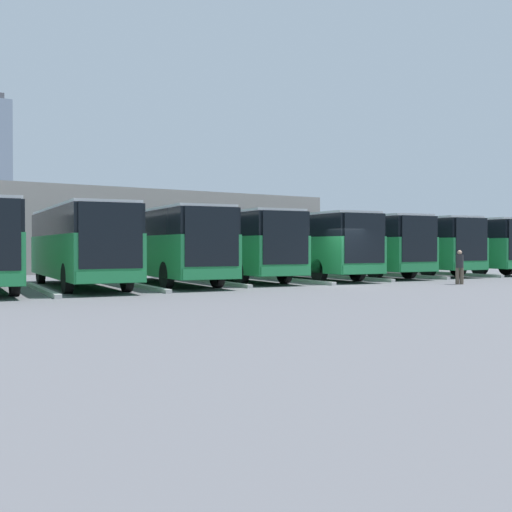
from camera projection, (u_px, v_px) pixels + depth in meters
The scene contains 17 objects.
ground_plane at pixel (342, 285), 28.19m from camera, with size 600.00×600.00×0.00m, color #5B5B60.
bus_0 at pixel (452, 244), 40.61m from camera, with size 3.93×11.36×3.33m.
curb_divider_0 at pixel (452, 274), 38.15m from camera, with size 0.24×7.72×0.15m, color #B2B2AD.
bus_1 at pixel (403, 244), 38.63m from camera, with size 3.93×11.36×3.33m.
curb_divider_1 at pixel (400, 275), 36.17m from camera, with size 0.24×7.72×0.15m, color #B2B2AD.
bus_2 at pixel (354, 244), 36.34m from camera, with size 3.93×11.36×3.33m.
curb_divider_2 at pixel (347, 277), 33.88m from camera, with size 0.24×7.72×0.15m, color #B2B2AD.
bus_3 at pixel (302, 244), 33.77m from camera, with size 3.93×11.36×3.33m.
curb_divider_3 at pixel (291, 280), 31.31m from camera, with size 0.24×7.72×0.15m, color #B2B2AD.
bus_4 at pixel (232, 243), 31.95m from camera, with size 3.93×11.36×3.33m.
curb_divider_4 at pixel (214, 282), 29.49m from camera, with size 0.24×7.72×0.15m, color #B2B2AD.
bus_5 at pixel (166, 243), 29.05m from camera, with size 3.93×11.36×3.33m.
curb_divider_5 at pixel (139, 286), 26.59m from camera, with size 0.24×7.72×0.15m, color #B2B2AD.
bus_6 at pixel (79, 243), 26.69m from camera, with size 3.93×11.36×3.33m.
curb_divider_6 at pixel (42, 290), 24.23m from camera, with size 0.24×7.72×0.15m, color #B2B2AD.
pedestrian at pixel (460, 266), 28.82m from camera, with size 0.48×0.48×1.54m.
station_building at pixel (139, 231), 46.46m from camera, with size 26.78×11.45×5.53m.
Camera 1 is at (18.83, 21.28, 1.72)m, focal length 45.00 mm.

